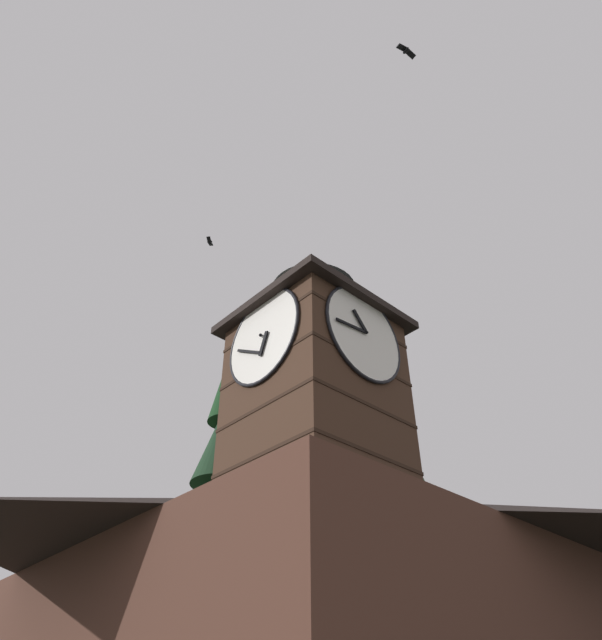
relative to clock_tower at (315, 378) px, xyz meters
The scene contains 6 objects.
clock_tower is the anchor object (origin of this frame).
pine_tree_behind 8.84m from the clock_tower, 105.63° to the right, with size 5.08×5.08×16.69m.
pine_tree_aside 9.59m from the clock_tower, 155.79° to the right, with size 6.42×6.42×17.10m.
moon 36.17m from the clock_tower, 115.08° to the right, with size 1.41×1.41×1.41m.
flying_bird_high 11.22m from the clock_tower, 78.41° to the left, with size 0.76×0.28×0.15m.
flying_bird_low 6.93m from the clock_tower, 43.90° to the right, with size 0.45×0.40×0.11m.
Camera 1 is at (11.08, 9.91, 1.65)m, focal length 32.59 mm.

